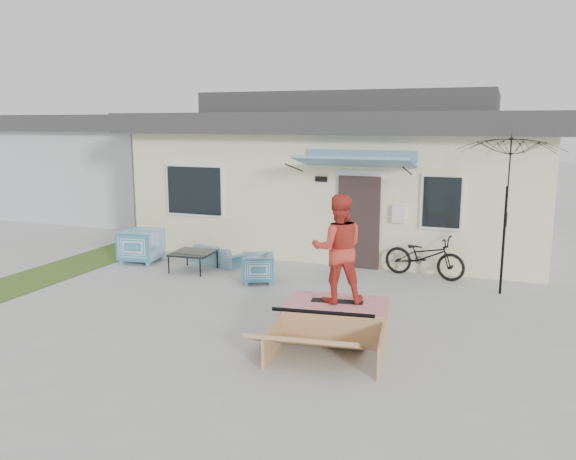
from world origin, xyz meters
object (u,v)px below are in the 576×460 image
(armchair_left, at_px, (141,244))
(skater, at_px, (338,247))
(bicycle, at_px, (425,252))
(coffee_table, at_px, (193,261))
(patio_umbrella, at_px, (506,204))
(skate_ramp, at_px, (336,319))
(skateboard, at_px, (337,301))
(armchair_right, at_px, (258,267))
(loveseat, at_px, (218,252))

(armchair_left, bearing_deg, skater, -125.17)
(armchair_left, height_order, skater, skater)
(bicycle, bearing_deg, skater, 179.22)
(coffee_table, xyz_separation_m, patio_umbrella, (6.45, 0.58, 1.53))
(armchair_left, xyz_separation_m, bicycle, (6.45, 1.01, 0.12))
(skate_ramp, xyz_separation_m, skateboard, (-0.01, 0.05, 0.28))
(bicycle, relative_size, patio_umbrella, 0.74)
(coffee_table, bearing_deg, skateboard, -32.60)
(patio_umbrella, distance_m, skater, 3.99)
(patio_umbrella, bearing_deg, armchair_right, -168.90)
(loveseat, height_order, bicycle, bicycle)
(coffee_table, relative_size, skater, 0.52)
(armchair_right, xyz_separation_m, patio_umbrella, (4.73, 0.93, 1.42))
(coffee_table, xyz_separation_m, skateboard, (4.07, -2.60, 0.32))
(armchair_left, bearing_deg, patio_umbrella, -95.87)
(loveseat, height_order, skater, skater)
(loveseat, relative_size, skater, 0.87)
(armchair_right, bearing_deg, skate_ramp, 22.19)
(loveseat, bearing_deg, patio_umbrella, -162.67)
(armchair_left, distance_m, skateboard, 6.32)
(armchair_left, height_order, bicycle, bicycle)
(loveseat, distance_m, skate_ramp, 5.19)
(skateboard, relative_size, skater, 0.48)
(armchair_left, distance_m, skate_ramp, 6.35)
(skater, bearing_deg, loveseat, -63.03)
(loveseat, relative_size, armchair_left, 1.67)
(armchair_right, distance_m, coffee_table, 1.76)
(coffee_table, distance_m, skater, 4.98)
(armchair_right, height_order, skateboard, armchair_right)
(bicycle, bearing_deg, coffee_table, 115.91)
(armchair_left, bearing_deg, armchair_right, -108.80)
(loveseat, bearing_deg, coffee_table, 94.86)
(skate_ramp, bearing_deg, loveseat, 130.64)
(skateboard, distance_m, skater, 0.86)
(armchair_right, relative_size, skate_ramp, 0.32)
(skate_ramp, relative_size, skater, 1.22)
(patio_umbrella, bearing_deg, loveseat, 178.04)
(skater, bearing_deg, patio_umbrella, -148.50)
(armchair_left, height_order, skate_ramp, armchair_left)
(armchair_left, height_order, coffee_table, armchair_left)
(coffee_table, xyz_separation_m, skater, (4.07, -2.60, 1.19))
(armchair_right, xyz_separation_m, skate_ramp, (2.35, -2.31, -0.08))
(loveseat, xyz_separation_m, bicycle, (4.69, 0.49, 0.28))
(bicycle, distance_m, patio_umbrella, 2.08)
(patio_umbrella, bearing_deg, bicycle, 155.65)
(armchair_right, height_order, bicycle, bicycle)
(armchair_left, distance_m, bicycle, 6.53)
(armchair_left, height_order, patio_umbrella, patio_umbrella)
(bicycle, xyz_separation_m, skate_ramp, (-0.82, -3.94, -0.31))
(patio_umbrella, bearing_deg, skater, -126.78)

